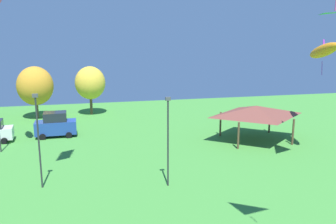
# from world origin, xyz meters

# --- Properties ---
(kite_flying_2) EXTENTS (1.90, 5.00, 3.14)m
(kite_flying_2) POSITION_xyz_m (15.54, 30.49, 9.24)
(kite_flying_2) COLOR orange
(parked_car_second_from_left) EXTENTS (4.26, 2.19, 2.65)m
(parked_car_second_from_left) POSITION_xyz_m (-7.89, 41.46, 1.29)
(parked_car_second_from_left) COLOR #234299
(parked_car_second_from_left) RESTS_ON ground
(park_pavilion) EXTENTS (7.45, 5.96, 3.60)m
(park_pavilion) POSITION_xyz_m (12.08, 35.47, 3.08)
(park_pavilion) COLOR brown
(park_pavilion) RESTS_ON ground
(light_post_0) EXTENTS (0.36, 0.20, 6.71)m
(light_post_0) POSITION_xyz_m (-7.91, 28.17, 3.76)
(light_post_0) COLOR #2D2D33
(light_post_0) RESTS_ON ground
(light_post_1) EXTENTS (0.36, 0.20, 6.44)m
(light_post_1) POSITION_xyz_m (0.83, 26.48, 3.62)
(light_post_1) COLOR #2D2D33
(light_post_1) RESTS_ON ground
(treeline_tree_2) EXTENTS (4.53, 4.53, 6.71)m
(treeline_tree_2) POSITION_xyz_m (-10.89, 50.99, 4.21)
(treeline_tree_2) COLOR brown
(treeline_tree_2) RESTS_ON ground
(treeline_tree_3) EXTENTS (4.01, 4.01, 6.52)m
(treeline_tree_3) POSITION_xyz_m (-4.00, 51.63, 4.30)
(treeline_tree_3) COLOR brown
(treeline_tree_3) RESTS_ON ground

